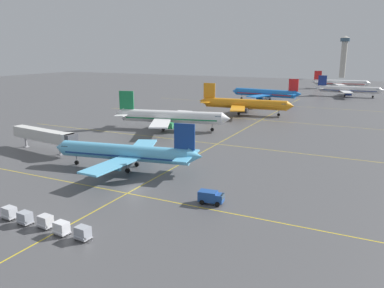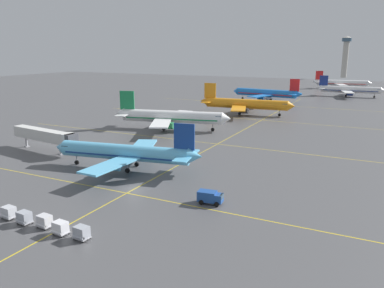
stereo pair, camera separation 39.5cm
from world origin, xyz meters
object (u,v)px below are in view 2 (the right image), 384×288
(baggage_cart_row_fourth, at_px, (60,228))
(baggage_cart_row_fifth, at_px, (81,233))
(airliner_third_row, at_px, (245,104))
(airliner_front_gate, at_px, (126,153))
(service_truck_red_van, at_px, (210,197))
(baggage_cart_row_middle, at_px, (44,221))
(airliner_second_row, at_px, (171,117))
(airliner_distant_taxiway, at_px, (341,83))
(baggage_cart_row_second, at_px, (24,217))
(jet_bridge, at_px, (48,136))
(baggage_cart_row_leftmost, at_px, (9,212))
(airliner_far_right_stand, at_px, (349,90))
(control_tower, at_px, (346,54))
(airliner_far_left_stand, at_px, (267,93))

(baggage_cart_row_fourth, relative_size, baggage_cart_row_fifth, 1.00)
(airliner_third_row, bearing_deg, airliner_front_gate, -89.01)
(service_truck_red_van, height_order, baggage_cart_row_middle, service_truck_red_van)
(airliner_second_row, height_order, airliner_distant_taxiway, airliner_second_row)
(airliner_distant_taxiway, distance_m, baggage_cart_row_second, 236.93)
(airliner_distant_taxiway, distance_m, baggage_cart_row_fourth, 236.62)
(airliner_third_row, relative_size, baggage_cart_row_second, 13.57)
(jet_bridge, bearing_deg, baggage_cart_row_fourth, -41.91)
(airliner_second_row, height_order, jet_bridge, airliner_second_row)
(baggage_cart_row_leftmost, relative_size, baggage_cart_row_fourth, 1.00)
(airliner_second_row, relative_size, baggage_cart_row_fourth, 13.53)
(baggage_cart_row_fifth, bearing_deg, baggage_cart_row_leftmost, 179.09)
(airliner_far_right_stand, bearing_deg, baggage_cart_row_leftmost, -99.16)
(baggage_cart_row_fourth, bearing_deg, control_tower, 89.76)
(baggage_cart_row_middle, xyz_separation_m, baggage_cart_row_fourth, (3.59, -0.57, 0.00))
(airliner_second_row, height_order, airliner_third_row, airliner_second_row)
(airliner_front_gate, height_order, airliner_far_left_stand, airliner_far_left_stand)
(airliner_distant_taxiway, xyz_separation_m, baggage_cart_row_second, (-18.70, -236.17, -2.92))
(airliner_far_left_stand, xyz_separation_m, control_tower, (16.49, 200.39, 17.94))
(baggage_cart_row_leftmost, xyz_separation_m, control_tower, (12.25, 353.50, 20.85))
(baggage_cart_row_fourth, bearing_deg, airliner_far_left_stand, 95.59)
(jet_bridge, xyz_separation_m, control_tower, (36.95, 322.06, 17.79))
(airliner_far_left_stand, distance_m, service_truck_red_van, 137.38)
(service_truck_red_van, xyz_separation_m, baggage_cart_row_second, (-21.07, -19.09, -0.17))
(airliner_distant_taxiway, relative_size, baggage_cart_row_middle, 13.17)
(airliner_front_gate, height_order, baggage_cart_row_fifth, airliner_front_gate)
(airliner_far_left_stand, bearing_deg, airliner_third_row, -85.02)
(airliner_far_right_stand, distance_m, baggage_cart_row_fifth, 192.74)
(airliner_second_row, bearing_deg, baggage_cart_row_second, -77.63)
(airliner_second_row, xyz_separation_m, baggage_cart_row_fourth, (22.52, -70.03, -3.06))
(airliner_distant_taxiway, distance_m, baggage_cart_row_fifth, 236.29)
(airliner_second_row, distance_m, airliner_distant_taxiway, 169.73)
(airliner_second_row, bearing_deg, baggage_cart_row_fourth, -72.18)
(service_truck_red_van, relative_size, baggage_cart_row_second, 1.53)
(service_truck_red_van, xyz_separation_m, baggage_cart_row_leftmost, (-24.66, -18.83, -0.17))
(airliner_front_gate, xyz_separation_m, baggage_cart_row_fourth, (9.79, -28.70, -2.59))
(airliner_far_left_stand, xyz_separation_m, baggage_cart_row_fourth, (15.02, -153.52, -2.91))
(airliner_second_row, height_order, airliner_far_right_stand, airliner_second_row)
(airliner_second_row, xyz_separation_m, airliner_far_left_stand, (7.50, 83.48, -0.15))
(airliner_far_left_stand, distance_m, airliner_far_right_stand, 52.26)
(airliner_second_row, distance_m, baggage_cart_row_fourth, 73.63)
(airliner_third_row, bearing_deg, airliner_far_left_stand, 94.98)
(airliner_distant_taxiway, height_order, control_tower, control_tower)
(airliner_far_right_stand, height_order, baggage_cart_row_fifth, airliner_far_right_stand)
(airliner_second_row, height_order, airliner_far_left_stand, airliner_second_row)
(airliner_second_row, relative_size, airliner_third_row, 1.00)
(airliner_third_row, bearing_deg, control_tower, 87.04)
(baggage_cart_row_second, bearing_deg, airliner_far_right_stand, 81.90)
(airliner_far_left_stand, xyz_separation_m, jet_bridge, (-20.46, -121.67, 0.15))
(airliner_far_right_stand, distance_m, airliner_distant_taxiway, 44.97)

